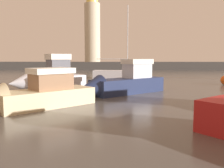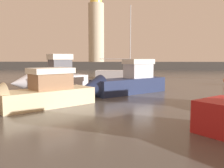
{
  "view_description": "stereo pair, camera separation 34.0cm",
  "coord_description": "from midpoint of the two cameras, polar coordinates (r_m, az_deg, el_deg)",
  "views": [
    {
      "loc": [
        1.89,
        -1.27,
        2.9
      ],
      "look_at": [
        1.18,
        14.82,
        1.17
      ],
      "focal_mm": 38.6,
      "sensor_mm": 36.0,
      "label": 1
    },
    {
      "loc": [
        2.23,
        -1.25,
        2.9
      ],
      "look_at": [
        1.18,
        14.82,
        1.17
      ],
      "focal_mm": 38.6,
      "sensor_mm": 36.0,
      "label": 2
    }
  ],
  "objects": [
    {
      "name": "motorboat_0",
      "position": [
        14.66,
        -18.38,
        -2.63
      ],
      "size": [
        6.65,
        6.6,
        2.8
      ],
      "color": "beige",
      "rests_on": "ground_plane"
    },
    {
      "name": "sailboat_moored",
      "position": [
        34.55,
        3.25,
        2.33
      ],
      "size": [
        8.23,
        2.63,
        10.26
      ],
      "color": "silver",
      "rests_on": "ground_plane"
    },
    {
      "name": "breakwater",
      "position": [
        62.35,
        1.83,
        4.36
      ],
      "size": [
        77.8,
        5.32,
        1.97
      ],
      "primitive_type": "cube",
      "color": "#423F3D",
      "rests_on": "ground_plane"
    },
    {
      "name": "ground_plane",
      "position": [
        31.97,
        0.01,
        0.92
      ],
      "size": [
        220.0,
        220.0,
        0.0
      ],
      "primitive_type": "plane",
      "color": "#4C4742"
    },
    {
      "name": "lighthouse",
      "position": [
        63.25,
        -3.61,
        13.0
      ],
      "size": [
        4.0,
        4.0,
        17.97
      ],
      "color": "beige",
      "rests_on": "breakwater"
    },
    {
      "name": "motorboat_5",
      "position": [
        24.01,
        -14.36,
        1.36
      ],
      "size": [
        6.9,
        6.4,
        3.66
      ],
      "color": "silver",
      "rests_on": "ground_plane"
    },
    {
      "name": "motorboat_3",
      "position": [
        19.63,
        2.98,
        0.25
      ],
      "size": [
        7.39,
        6.87,
        3.13
      ],
      "color": "#1E284C",
      "rests_on": "ground_plane"
    }
  ]
}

